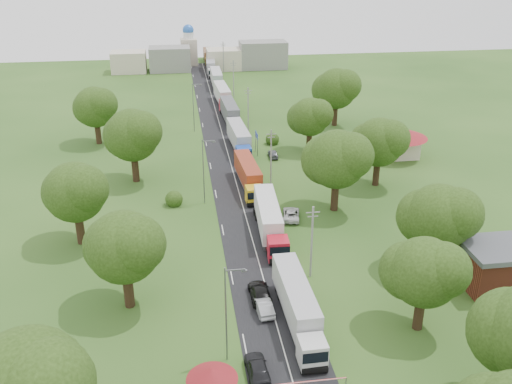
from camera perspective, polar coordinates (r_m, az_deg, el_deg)
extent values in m
plane|color=#274C19|center=(72.55, -0.08, -5.81)|extent=(260.00, 260.00, 0.00)
cube|color=black|center=(90.32, -1.86, 0.44)|extent=(8.00, 200.00, 0.04)
cylinder|color=red|center=(51.96, 4.01, -18.50)|extent=(9.00, 0.12, 0.12)
cylinder|color=slate|center=(53.25, 8.99, -18.26)|extent=(0.10, 0.10, 1.00)
cone|color=maroon|center=(49.95, -4.44, -17.67)|extent=(4.40, 4.40, 1.10)
cylinder|color=slate|center=(102.95, 0.15, 4.66)|extent=(0.12, 0.12, 4.00)
cylinder|color=slate|center=(105.20, -0.04, 5.09)|extent=(0.12, 0.12, 4.00)
cube|color=#162C9A|center=(103.56, 0.05, 5.72)|extent=(0.06, 3.00, 1.00)
cube|color=silver|center=(103.56, 0.05, 5.72)|extent=(0.07, 3.10, 0.06)
cylinder|color=gray|center=(65.29, 5.59, -5.04)|extent=(0.24, 0.24, 9.00)
cube|color=gray|center=(63.54, 5.73, -2.04)|extent=(1.60, 0.10, 0.10)
cube|color=gray|center=(63.76, 5.71, -2.44)|extent=(1.20, 0.10, 0.10)
cylinder|color=gray|center=(90.26, 1.51, 3.51)|extent=(0.24, 0.24, 9.00)
cube|color=gray|center=(89.00, 1.54, 5.80)|extent=(1.60, 0.10, 0.10)
cube|color=gray|center=(89.16, 1.53, 5.50)|extent=(1.20, 0.10, 0.10)
cylinder|color=gray|center=(116.61, -0.79, 8.28)|extent=(0.24, 0.24, 9.00)
cube|color=gray|center=(115.64, -0.80, 10.09)|extent=(1.60, 0.10, 0.10)
cube|color=gray|center=(115.76, -0.80, 9.85)|extent=(1.20, 0.10, 0.10)
cylinder|color=gray|center=(143.59, -2.26, 11.26)|extent=(0.24, 0.24, 9.00)
cube|color=gray|center=(142.80, -2.29, 12.75)|extent=(1.60, 0.10, 0.10)
cube|color=gray|center=(142.90, -2.28, 12.55)|extent=(1.20, 0.10, 0.10)
cylinder|color=gray|center=(170.89, -3.28, 13.30)|extent=(0.24, 0.24, 9.00)
cube|color=gray|center=(170.23, -3.31, 14.55)|extent=(1.60, 0.10, 0.10)
cube|color=gray|center=(170.32, -3.31, 14.39)|extent=(1.20, 0.10, 0.10)
cylinder|color=slate|center=(52.61, -3.02, -12.22)|extent=(0.16, 0.16, 10.00)
cube|color=slate|center=(50.05, -2.10, -7.80)|extent=(1.80, 0.10, 0.10)
cube|color=slate|center=(50.20, -1.18, -7.88)|extent=(0.50, 0.22, 0.15)
cylinder|color=slate|center=(83.41, -5.28, 2.02)|extent=(0.16, 0.16, 10.00)
cube|color=slate|center=(81.82, -4.77, 5.11)|extent=(1.80, 0.10, 0.10)
cube|color=slate|center=(81.91, -4.21, 5.04)|extent=(0.50, 0.22, 0.15)
cylinder|color=slate|center=(116.60, -6.28, 8.39)|extent=(0.16, 0.16, 10.00)
cube|color=slate|center=(115.47, -5.93, 10.66)|extent=(1.80, 0.10, 0.10)
cube|color=slate|center=(115.54, -5.53, 10.61)|extent=(0.50, 0.22, 0.15)
sphere|color=#1F360E|center=(51.29, 24.27, -12.63)|extent=(7.20, 7.20, 7.20)
cylinder|color=#382616|center=(60.42, 15.99, -11.48)|extent=(1.04, 1.04, 3.85)
sphere|color=#1F360E|center=(57.91, 16.51, -7.69)|extent=(7.00, 7.00, 7.00)
sphere|color=#1F360E|center=(57.28, 18.15, -7.42)|extent=(5.50, 5.50, 5.50)
sphere|color=#1F360E|center=(58.75, 15.07, -7.59)|extent=(6.00, 6.00, 6.00)
cylinder|color=#382616|center=(70.26, 17.35, -6.13)|extent=(1.08, 1.08, 4.20)
sphere|color=#1F360E|center=(67.93, 17.88, -2.37)|extent=(7.70, 7.70, 7.70)
sphere|color=#1F360E|center=(67.31, 19.41, -2.06)|extent=(6.05, 6.05, 6.05)
sphere|color=#1F360E|center=(68.82, 16.52, -2.35)|extent=(6.60, 6.60, 6.60)
cylinder|color=#382616|center=(82.77, 7.89, -0.35)|extent=(1.12, 1.12, 4.55)
sphere|color=#1F360E|center=(80.65, 8.11, 3.27)|extent=(8.40, 8.40, 8.40)
sphere|color=#1F360E|center=(79.69, 9.42, 3.61)|extent=(6.60, 6.60, 6.60)
sphere|color=#1F360E|center=(81.90, 6.99, 3.21)|extent=(7.20, 7.20, 7.20)
cylinder|color=#382616|center=(92.51, 11.94, 1.90)|extent=(1.08, 1.08, 4.20)
sphere|color=#1F360E|center=(90.75, 12.22, 4.90)|extent=(7.70, 7.70, 7.70)
sphere|color=#1F360E|center=(90.00, 13.32, 5.19)|extent=(6.05, 6.05, 6.05)
sphere|color=#1F360E|center=(91.78, 11.25, 4.84)|extent=(6.60, 6.60, 6.60)
cylinder|color=#382616|center=(105.87, 5.33, 5.07)|extent=(1.04, 1.04, 3.85)
sphere|color=#1F360E|center=(104.45, 5.43, 7.49)|extent=(7.00, 7.00, 7.00)
sphere|color=#1F360E|center=(103.61, 6.25, 7.75)|extent=(5.50, 5.50, 5.50)
sphere|color=#1F360E|center=(105.54, 4.73, 7.41)|extent=(6.00, 6.00, 6.00)
cylinder|color=#382616|center=(121.82, 7.89, 7.65)|extent=(1.12, 1.12, 4.55)
sphere|color=#1F360E|center=(120.39, 8.04, 10.20)|extent=(8.40, 8.40, 8.40)
sphere|color=#1F360E|center=(119.48, 8.93, 10.48)|extent=(6.60, 6.60, 6.60)
sphere|color=#1F360E|center=(121.61, 7.28, 10.09)|extent=(7.20, 7.20, 7.20)
sphere|color=#1F360E|center=(46.12, -22.72, -16.89)|extent=(7.20, 7.20, 7.20)
cylinder|color=#382616|center=(62.69, -12.64, -9.47)|extent=(1.08, 1.08, 4.20)
sphere|color=#1F360E|center=(60.07, -13.07, -5.38)|extent=(7.70, 7.70, 7.70)
sphere|color=#1F360E|center=(58.59, -11.88, -5.13)|extent=(6.05, 6.05, 6.05)
sphere|color=#1F360E|center=(61.65, -13.96, -5.25)|extent=(6.60, 6.60, 6.60)
cylinder|color=#382616|center=(76.56, -17.19, -3.51)|extent=(1.08, 1.08, 4.20)
sphere|color=#1F360E|center=(74.43, -17.66, 0.00)|extent=(7.70, 7.70, 7.70)
sphere|color=#1F360E|center=(72.88, -16.80, 0.31)|extent=(6.05, 6.05, 6.05)
sphere|color=#1F360E|center=(76.08, -18.28, -0.01)|extent=(6.60, 6.60, 6.60)
cylinder|color=#382616|center=(93.92, -11.98, 2.36)|extent=(1.12, 1.12, 4.55)
sphere|color=#1F360E|center=(92.06, -12.27, 5.58)|extent=(8.40, 8.40, 8.40)
sphere|color=#1F360E|center=(90.54, -11.41, 5.95)|extent=(6.60, 6.60, 6.60)
sphere|color=#1F360E|center=(93.77, -12.92, 5.47)|extent=(7.20, 7.20, 7.20)
cylinder|color=#382616|center=(113.60, -15.51, 5.70)|extent=(1.08, 1.08, 4.20)
sphere|color=#1F360E|center=(112.18, -15.80, 8.18)|extent=(7.70, 7.70, 7.70)
sphere|color=#1F360E|center=(110.73, -15.20, 8.50)|extent=(6.05, 6.05, 6.05)
sphere|color=#1F360E|center=(113.79, -16.24, 8.06)|extent=(6.60, 6.60, 6.60)
cube|color=maroon|center=(69.90, 23.21, -7.05)|extent=(8.00, 6.00, 4.60)
cube|color=#47494F|center=(68.68, 23.56, -5.18)|extent=(8.60, 6.60, 0.60)
cube|color=beige|center=(105.80, 13.91, 4.48)|extent=(7.00, 5.00, 4.00)
cone|color=maroon|center=(104.90, 14.06, 5.97)|extent=(10.08, 10.08, 1.80)
cube|color=gray|center=(175.40, -8.61, 13.02)|extent=(12.00, 8.00, 7.00)
cube|color=beige|center=(176.11, -3.25, 13.12)|extent=(10.00, 8.00, 6.00)
cube|color=gray|center=(177.34, 0.71, 13.56)|extent=(14.00, 8.00, 8.00)
cube|color=beige|center=(175.98, -12.60, 12.59)|extent=(10.00, 8.00, 6.00)
cube|color=beige|center=(183.23, -6.70, 13.74)|extent=(5.00, 5.00, 8.00)
cylinder|color=silver|center=(182.43, -6.78, 15.29)|extent=(3.20, 3.20, 2.00)
sphere|color=#2659B2|center=(182.20, -6.80, 15.78)|extent=(3.40, 3.40, 3.40)
cube|color=silver|center=(54.18, 5.63, -15.63)|extent=(2.52, 2.52, 2.58)
cube|color=black|center=(53.03, 5.97, -16.18)|extent=(2.37, 0.06, 1.13)
cube|color=slate|center=(53.98, 5.89, -17.27)|extent=(2.27, 0.29, 0.36)
cube|color=slate|center=(60.24, 3.99, -11.93)|extent=(2.59, 11.91, 0.31)
cube|color=#B4B4B9|center=(59.42, 3.98, -10.31)|extent=(2.81, 12.22, 3.09)
cylinder|color=black|center=(54.20, 5.82, -17.13)|extent=(2.42, 1.03, 1.03)
cylinder|color=black|center=(55.56, 5.36, -15.90)|extent=(2.42, 1.03, 1.03)
cylinder|color=black|center=(63.27, 3.30, -10.23)|extent=(2.42, 1.03, 1.03)
cylinder|color=black|center=(64.53, 3.03, -9.47)|extent=(2.42, 1.03, 1.03)
cube|color=red|center=(69.57, 2.22, -5.68)|extent=(2.67, 2.67, 2.64)
cube|color=black|center=(68.30, 2.41, -5.94)|extent=(2.43, 0.15, 1.16)
cube|color=slate|center=(69.08, 2.38, -6.94)|extent=(2.34, 0.37, 0.37)
cube|color=slate|center=(76.38, 1.22, -3.52)|extent=(3.07, 12.27, 0.32)
cube|color=silver|center=(75.80, 1.20, -2.13)|extent=(3.30, 12.59, 3.17)
cylinder|color=black|center=(69.33, 2.34, -6.86)|extent=(2.48, 1.06, 1.06)
cylinder|color=black|center=(70.94, 2.06, -6.08)|extent=(2.48, 1.06, 1.06)
cylinder|color=black|center=(79.75, 0.79, -2.47)|extent=(2.48, 1.06, 1.06)
cylinder|color=black|center=(81.16, 0.62, -1.98)|extent=(2.48, 1.06, 1.06)
cube|color=yellow|center=(84.03, -0.19, -0.27)|extent=(2.51, 2.51, 2.48)
cube|color=black|center=(82.81, -0.08, -0.39)|extent=(2.28, 0.15, 1.09)
cube|color=slate|center=(83.42, -0.08, -1.21)|extent=(2.19, 0.37, 0.35)
cube|color=slate|center=(90.66, -0.80, 1.06)|extent=(2.92, 11.52, 0.30)
cube|color=maroon|center=(90.25, -0.83, 2.17)|extent=(3.13, 11.82, 2.98)
cylinder|color=black|center=(83.67, -0.11, -1.17)|extent=(2.33, 0.99, 0.99)
cylinder|color=black|center=(85.27, -0.28, -0.66)|extent=(2.33, 0.99, 0.99)
cylinder|color=black|center=(93.94, -1.07, 1.73)|extent=(2.33, 0.99, 0.99)
cylinder|color=black|center=(95.30, -1.18, 2.07)|extent=(2.33, 0.99, 0.99)
cube|color=#1C45AC|center=(99.77, -1.24, 3.80)|extent=(2.67, 2.67, 2.65)
cube|color=black|center=(98.44, -1.15, 3.74)|extent=(2.44, 0.14, 1.17)
cube|color=slate|center=(99.01, -1.15, 2.98)|extent=(2.34, 0.37, 0.37)
cube|color=slate|center=(106.99, -1.72, 4.73)|extent=(3.05, 12.29, 0.32)
cube|color=#A9A9AD|center=(106.68, -1.76, 5.75)|extent=(3.27, 12.62, 3.18)
cylinder|color=black|center=(99.27, -1.17, 3.01)|extent=(2.49, 1.06, 1.06)
cylinder|color=black|center=(101.04, -1.30, 3.39)|extent=(2.49, 1.06, 1.06)
cylinder|color=black|center=(110.56, -1.94, 5.22)|extent=(2.49, 1.06, 1.06)
cylinder|color=black|center=(112.06, -2.03, 5.48)|extent=(2.49, 1.06, 1.06)
cube|color=silver|center=(116.07, -2.27, 6.70)|extent=(2.61, 2.61, 2.62)
cube|color=black|center=(114.76, -2.20, 6.69)|extent=(2.41, 0.11, 1.15)
cube|color=slate|center=(115.25, -2.19, 6.03)|extent=(2.32, 0.33, 0.37)
cube|color=slate|center=(123.31, -2.62, 7.33)|extent=(2.84, 12.14, 0.31)
cube|color=#515358|center=(123.09, -2.66, 8.22)|extent=(3.07, 12.47, 3.15)
cylinder|color=black|center=(115.51, -2.21, 6.05)|extent=(2.47, 1.05, 1.05)
cylinder|color=black|center=(117.30, -2.31, 6.33)|extent=(2.47, 1.05, 1.05)
cylinder|color=black|center=(126.89, -2.79, 7.69)|extent=(2.47, 1.05, 1.05)
cylinder|color=black|center=(128.40, -2.86, 7.88)|extent=(2.47, 1.05, 1.05)
cube|color=red|center=(130.37, -3.10, 8.63)|extent=(2.65, 2.65, 2.63)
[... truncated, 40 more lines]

